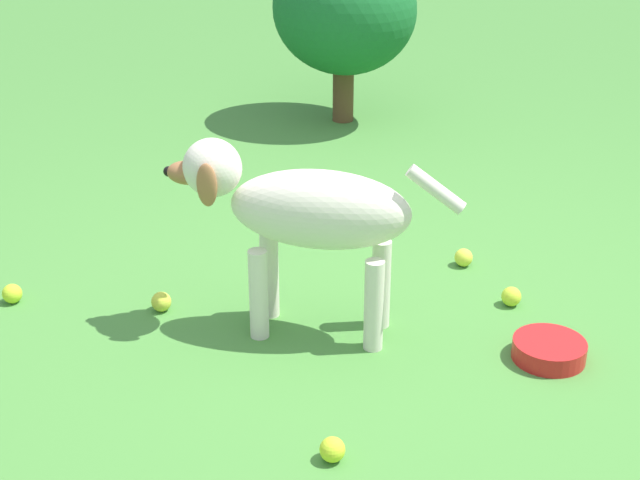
{
  "coord_description": "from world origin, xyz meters",
  "views": [
    {
      "loc": [
        1.71,
        -1.79,
        1.48
      ],
      "look_at": [
        -0.17,
        -0.17,
        0.32
      ],
      "focal_mm": 50.89,
      "sensor_mm": 36.0,
      "label": 1
    }
  ],
  "objects": [
    {
      "name": "ground",
      "position": [
        0.0,
        0.0,
        0.0
      ],
      "size": [
        14.0,
        14.0,
        0.0
      ],
      "primitive_type": "plane",
      "color": "#478438"
    },
    {
      "name": "dog",
      "position": [
        -0.21,
        -0.2,
        0.41
      ],
      "size": [
        0.75,
        0.6,
        0.62
      ],
      "rotation": [
        0.0,
        0.0,
        3.8
      ],
      "color": "silver",
      "rests_on": "ground"
    },
    {
      "name": "tennis_ball_0",
      "position": [
        -0.61,
        -0.48,
        0.03
      ],
      "size": [
        0.07,
        0.07,
        0.07
      ],
      "primitive_type": "sphere",
      "color": "#D1DA3D",
      "rests_on": "ground"
    },
    {
      "name": "tennis_ball_1",
      "position": [
        0.34,
        -0.56,
        0.03
      ],
      "size": [
        0.07,
        0.07,
        0.07
      ],
      "primitive_type": "sphere",
      "color": "#C9E42C",
      "rests_on": "ground"
    },
    {
      "name": "tennis_ball_2",
      "position": [
        -0.98,
        -0.83,
        0.03
      ],
      "size": [
        0.07,
        0.07,
        0.07
      ],
      "primitive_type": "sphere",
      "color": "#C3E42C",
      "rests_on": "ground"
    },
    {
      "name": "tennis_ball_3",
      "position": [
        -0.17,
        0.53,
        0.03
      ],
      "size": [
        0.07,
        0.07,
        0.07
      ],
      "primitive_type": "sphere",
      "color": "#D4DC3D",
      "rests_on": "ground"
    },
    {
      "name": "tennis_ball_4",
      "position": [
        0.12,
        0.42,
        0.03
      ],
      "size": [
        0.07,
        0.07,
        0.07
      ],
      "primitive_type": "sphere",
      "color": "#C4DE32",
      "rests_on": "ground"
    },
    {
      "name": "water_bowl",
      "position": [
        0.41,
        0.24,
        0.03
      ],
      "size": [
        0.22,
        0.22,
        0.06
      ],
      "primitive_type": "cylinder",
      "color": "red",
      "rests_on": "ground"
    },
    {
      "name": "shrub_near",
      "position": [
        -1.76,
        1.37,
        0.59
      ],
      "size": [
        0.78,
        0.7,
        0.92
      ],
      "color": "brown",
      "rests_on": "ground"
    }
  ]
}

